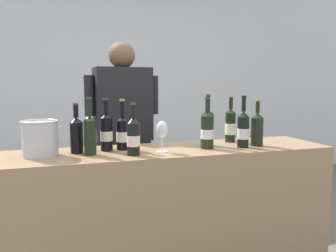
{
  "coord_description": "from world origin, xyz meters",
  "views": [
    {
      "loc": [
        -0.67,
        -2.07,
        1.35
      ],
      "look_at": [
        -0.02,
        0.0,
        1.08
      ],
      "focal_mm": 36.84,
      "sensor_mm": 36.0,
      "label": 1
    }
  ],
  "objects": [
    {
      "name": "person_server",
      "position": [
        -0.19,
        0.65,
        0.82
      ],
      "size": [
        0.6,
        0.27,
        1.68
      ],
      "color": "black",
      "rests_on": "ground_plane"
    },
    {
      "name": "wall_back",
      "position": [
        0.0,
        2.6,
        1.4
      ],
      "size": [
        8.0,
        0.1,
        2.8
      ],
      "primitive_type": "cube",
      "color": "silver",
      "rests_on": "ground_plane"
    },
    {
      "name": "ice_bucket",
      "position": [
        -0.78,
        0.02,
        1.04
      ],
      "size": [
        0.21,
        0.21,
        0.21
      ],
      "color": "silver",
      "rests_on": "counter"
    },
    {
      "name": "wine_bottle_3",
      "position": [
        -0.58,
        0.05,
        1.05
      ],
      "size": [
        0.08,
        0.08,
        0.3
      ],
      "color": "black",
      "rests_on": "counter"
    },
    {
      "name": "wine_bottle_2",
      "position": [
        0.48,
        -0.08,
        1.05
      ],
      "size": [
        0.08,
        0.08,
        0.34
      ],
      "color": "black",
      "rests_on": "counter"
    },
    {
      "name": "wine_bottle_7",
      "position": [
        0.6,
        -0.06,
        1.05
      ],
      "size": [
        0.08,
        0.08,
        0.31
      ],
      "color": "black",
      "rests_on": "counter"
    },
    {
      "name": "wine_bottle_0",
      "position": [
        0.28,
        0.05,
        1.06
      ],
      "size": [
        0.08,
        0.08,
        0.35
      ],
      "color": "black",
      "rests_on": "counter"
    },
    {
      "name": "wine_bottle_8",
      "position": [
        0.5,
        0.14,
        1.05
      ],
      "size": [
        0.08,
        0.08,
        0.33
      ],
      "color": "black",
      "rests_on": "counter"
    },
    {
      "name": "wine_glass",
      "position": [
        -0.08,
        -0.07,
        1.06
      ],
      "size": [
        0.08,
        0.08,
        0.19
      ],
      "color": "silver",
      "rests_on": "counter"
    },
    {
      "name": "wine_bottle_1",
      "position": [
        -0.4,
        0.07,
        1.05
      ],
      "size": [
        0.08,
        0.08,
        0.33
      ],
      "color": "black",
      "rests_on": "counter"
    },
    {
      "name": "wine_bottle_9",
      "position": [
        -0.26,
        -0.12,
        1.04
      ],
      "size": [
        0.08,
        0.08,
        0.31
      ],
      "color": "black",
      "rests_on": "counter"
    },
    {
      "name": "wine_bottle_5",
      "position": [
        0.23,
        -0.05,
        1.05
      ],
      "size": [
        0.08,
        0.08,
        0.33
      ],
      "color": "black",
      "rests_on": "counter"
    },
    {
      "name": "wine_bottle_6",
      "position": [
        -0.29,
        0.07,
        1.04
      ],
      "size": [
        0.08,
        0.08,
        0.32
      ],
      "color": "black",
      "rests_on": "counter"
    },
    {
      "name": "wine_bottle_4",
      "position": [
        -0.51,
        -0.03,
        1.06
      ],
      "size": [
        0.07,
        0.07,
        0.34
      ],
      "color": "black",
      "rests_on": "counter"
    },
    {
      "name": "counter",
      "position": [
        0.0,
        0.0,
        0.47
      ],
      "size": [
        2.12,
        0.52,
        0.93
      ],
      "primitive_type": "cube",
      "color": "#9E7A56",
      "rests_on": "ground_plane"
    }
  ]
}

